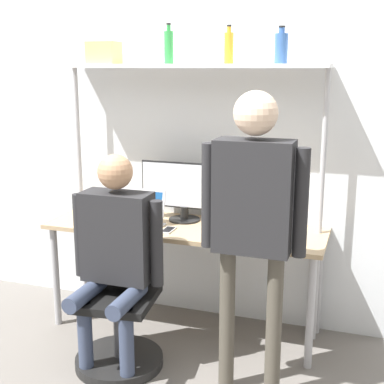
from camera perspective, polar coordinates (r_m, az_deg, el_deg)
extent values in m
plane|color=slate|center=(3.77, -2.45, -16.40)|extent=(12.00, 12.00, 0.00)
cube|color=silver|center=(3.93, 0.84, 5.71)|extent=(8.00, 0.06, 2.70)
cube|color=tan|center=(3.75, -0.77, -3.87)|extent=(1.95, 0.61, 0.03)
cylinder|color=#A5A5AA|center=(4.06, -14.32, -8.72)|extent=(0.05, 0.05, 0.75)
cylinder|color=#A5A5AA|center=(3.48, 12.51, -12.49)|extent=(0.05, 0.05, 0.75)
cylinder|color=#A5A5AA|center=(4.45, -10.91, -6.58)|extent=(0.05, 0.05, 0.75)
cylinder|color=#A5A5AA|center=(3.92, 13.35, -9.49)|extent=(0.05, 0.05, 0.75)
cube|color=white|center=(3.72, -0.05, 13.32)|extent=(1.85, 0.29, 0.02)
cylinder|color=#B2B2B7|center=(4.20, -11.80, 0.28)|extent=(0.04, 0.04, 1.88)
cylinder|color=#B2B2B7|center=(3.65, 13.53, -1.80)|extent=(0.04, 0.04, 1.88)
cylinder|color=black|center=(3.88, -0.81, -2.94)|extent=(0.23, 0.23, 0.01)
cylinder|color=black|center=(3.86, -0.82, -2.21)|extent=(0.06, 0.06, 0.09)
cube|color=black|center=(3.82, -0.79, 0.71)|extent=(0.66, 0.01, 0.33)
cube|color=silver|center=(3.82, -0.83, 0.69)|extent=(0.63, 0.02, 0.31)
cube|color=#BCBCC1|center=(3.73, -5.84, -3.68)|extent=(0.33, 0.25, 0.01)
cube|color=black|center=(3.72, -5.96, -3.67)|extent=(0.28, 0.14, 0.00)
cube|color=#BCBCC1|center=(3.78, -5.33, -1.51)|extent=(0.33, 0.09, 0.24)
cube|color=#194C8C|center=(3.77, -5.37, -1.56)|extent=(0.29, 0.07, 0.21)
cube|color=silver|center=(3.64, -2.55, -4.08)|extent=(0.07, 0.15, 0.01)
cube|color=black|center=(3.64, -2.55, -4.00)|extent=(0.06, 0.13, 0.00)
cylinder|color=black|center=(3.62, -7.75, -17.36)|extent=(0.56, 0.56, 0.06)
cylinder|color=#4C4C51|center=(3.52, -7.86, -14.31)|extent=(0.06, 0.06, 0.37)
cube|color=black|center=(3.42, -7.98, -11.16)|extent=(0.51, 0.51, 0.05)
cube|color=black|center=(3.51, -6.92, -6.07)|extent=(0.42, 0.09, 0.45)
cylinder|color=#38425B|center=(3.45, -11.32, -15.14)|extent=(0.09, 0.09, 0.48)
cylinder|color=#38425B|center=(3.33, -6.99, -16.06)|extent=(0.09, 0.09, 0.48)
cylinder|color=#38425B|center=(3.34, -11.28, -10.58)|extent=(0.10, 0.38, 0.10)
cylinder|color=#38425B|center=(3.22, -6.90, -11.37)|extent=(0.10, 0.38, 0.10)
cube|color=#262628|center=(3.31, -7.96, -4.75)|extent=(0.43, 0.20, 0.56)
cylinder|color=#262628|center=(3.43, -11.84, -4.51)|extent=(0.08, 0.08, 0.53)
cylinder|color=#262628|center=(3.21, -3.79, -5.52)|extent=(0.08, 0.08, 0.53)
sphere|color=tan|center=(3.20, -8.19, 2.14)|extent=(0.21, 0.21, 0.21)
cylinder|color=#4C473D|center=(3.19, 3.75, -13.44)|extent=(0.09, 0.09, 0.87)
cylinder|color=#4C473D|center=(3.14, 8.72, -14.05)|extent=(0.09, 0.09, 0.87)
cube|color=#262628|center=(2.90, 6.58, -0.50)|extent=(0.42, 0.20, 0.62)
cylinder|color=#262628|center=(2.96, 1.75, -0.40)|extent=(0.08, 0.08, 0.59)
cylinder|color=#262628|center=(2.86, 11.57, -1.18)|extent=(0.08, 0.08, 0.59)
sphere|color=beige|center=(2.82, 6.82, 8.34)|extent=(0.24, 0.24, 0.24)
cylinder|color=#2D8C3F|center=(3.77, -2.49, 15.13)|extent=(0.06, 0.06, 0.22)
cylinder|color=#2D8C3F|center=(3.78, -2.51, 17.07)|extent=(0.03, 0.03, 0.04)
cylinder|color=black|center=(3.78, -2.51, 17.47)|extent=(0.03, 0.03, 0.01)
cylinder|color=#335999|center=(3.57, 9.49, 14.85)|extent=(0.09, 0.09, 0.19)
cylinder|color=#335999|center=(3.57, 9.56, 16.63)|extent=(0.04, 0.04, 0.04)
cylinder|color=black|center=(3.57, 9.58, 17.01)|extent=(0.04, 0.04, 0.01)
cylinder|color=gold|center=(3.64, 3.95, 15.05)|extent=(0.06, 0.06, 0.20)
cylinder|color=gold|center=(3.65, 3.98, 16.90)|extent=(0.03, 0.03, 0.04)
cylinder|color=black|center=(3.65, 3.98, 17.29)|extent=(0.03, 0.03, 0.01)
cube|color=#DBCC66|center=(3.98, -9.39, 14.44)|extent=(0.21, 0.16, 0.15)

